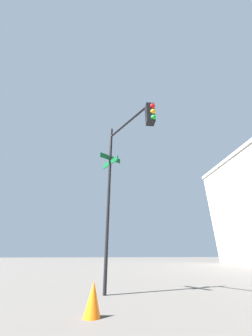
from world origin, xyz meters
The scene contains 2 objects.
traffic_signal_near centered at (-6.42, -6.49, 4.47)m, with size 2.77×1.89×6.36m.
traffic_cone centered at (-5.20, -7.29, 0.32)m, with size 0.36×0.36×0.65m, color orange.
Camera 1 is at (-0.57, -7.07, 1.19)m, focal length 19.21 mm.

